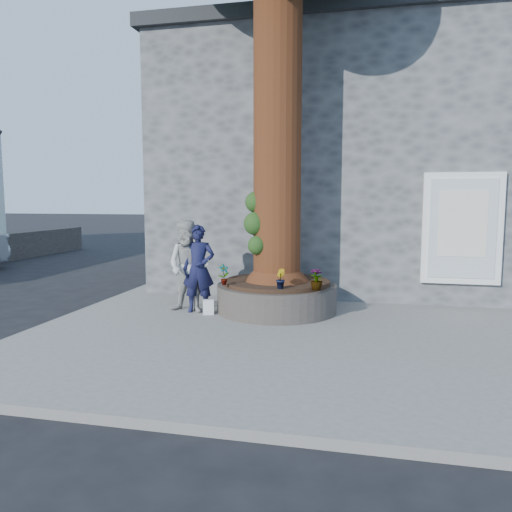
# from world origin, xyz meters

# --- Properties ---
(ground) EXTENTS (120.00, 120.00, 0.00)m
(ground) POSITION_xyz_m (0.00, 0.00, 0.00)
(ground) COLOR black
(ground) RESTS_ON ground
(pavement) EXTENTS (9.00, 8.00, 0.12)m
(pavement) POSITION_xyz_m (1.50, 1.00, 0.06)
(pavement) COLOR slate
(pavement) RESTS_ON ground
(yellow_line) EXTENTS (0.10, 30.00, 0.01)m
(yellow_line) POSITION_xyz_m (-3.05, 1.00, 0.00)
(yellow_line) COLOR yellow
(yellow_line) RESTS_ON ground
(stone_shop) EXTENTS (10.30, 8.30, 6.30)m
(stone_shop) POSITION_xyz_m (2.50, 7.20, 3.16)
(stone_shop) COLOR #47494B
(stone_shop) RESTS_ON ground
(planter) EXTENTS (2.30, 2.30, 0.60)m
(planter) POSITION_xyz_m (0.80, 2.00, 0.41)
(planter) COLOR black
(planter) RESTS_ON pavement
(man) EXTENTS (0.68, 0.51, 1.68)m
(man) POSITION_xyz_m (-0.64, 1.60, 0.96)
(man) COLOR #131636
(man) RESTS_ON pavement
(woman) EXTENTS (0.92, 0.75, 1.76)m
(woman) POSITION_xyz_m (-0.82, 1.55, 1.00)
(woman) COLOR #B0AFA8
(woman) RESTS_ON pavement
(shopping_bag) EXTENTS (0.23, 0.18, 0.28)m
(shopping_bag) POSITION_xyz_m (-0.40, 1.42, 0.26)
(shopping_bag) COLOR white
(shopping_bag) RESTS_ON pavement
(plant_a) EXTENTS (0.24, 0.23, 0.38)m
(plant_a) POSITION_xyz_m (-0.05, 1.27, 0.91)
(plant_a) COLOR gray
(plant_a) RESTS_ON planter
(plant_b) EXTENTS (0.25, 0.25, 0.35)m
(plant_b) POSITION_xyz_m (1.02, 1.15, 0.89)
(plant_b) COLOR gray
(plant_b) RESTS_ON planter
(plant_c) EXTENTS (0.22, 0.22, 0.38)m
(plant_c) POSITION_xyz_m (1.65, 1.15, 0.91)
(plant_c) COLOR gray
(plant_c) RESTS_ON planter
(plant_d) EXTENTS (0.35, 0.35, 0.29)m
(plant_d) POSITION_xyz_m (1.65, 1.36, 0.87)
(plant_d) COLOR gray
(plant_d) RESTS_ON planter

